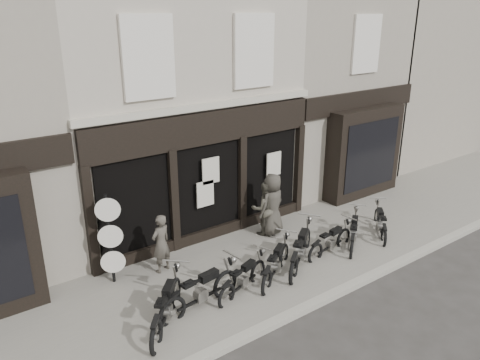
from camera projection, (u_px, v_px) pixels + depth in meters
ground_plane at (273, 285)px, 11.71m from camera, size 90.00×90.00×0.00m
pavement at (251, 268)px, 12.37m from camera, size 30.00×4.20×0.12m
kerb at (308, 307)px, 10.74m from camera, size 30.00×0.25×0.13m
central_building at (156, 90)px, 14.83m from camera, size 7.30×6.22×8.34m
neighbour_right at (304, 76)px, 18.30m from camera, size 5.60×6.73×8.34m
filler_right at (424, 61)px, 22.86m from camera, size 11.00×6.00×8.20m
motorcycle_0 at (167, 310)px, 10.01m from camera, size 1.74×1.84×1.09m
motorcycle_1 at (201, 294)px, 10.58m from camera, size 2.25×0.67×1.08m
motorcycle_2 at (243, 281)px, 11.21m from camera, size 1.85×0.89×0.92m
motorcycle_3 at (276, 266)px, 11.81m from camera, size 1.85×1.34×1.00m
motorcycle_4 at (301, 252)px, 12.35m from camera, size 2.06×1.61×1.13m
motorcycle_5 at (331, 243)px, 13.01m from camera, size 1.91×0.55×0.92m
motorcycle_6 at (353, 235)px, 13.46m from camera, size 1.75×1.47×0.99m
motorcycle_7 at (380, 225)px, 14.10m from camera, size 1.50×1.57×0.94m
man_left at (161, 243)px, 11.86m from camera, size 0.66×0.53×1.57m
man_centre at (264, 208)px, 13.87m from camera, size 0.96×0.85×1.64m
man_right at (272, 204)px, 13.82m from camera, size 1.03×0.79×1.89m
advert_sign_post at (111, 243)px, 11.25m from camera, size 0.57×0.38×2.45m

